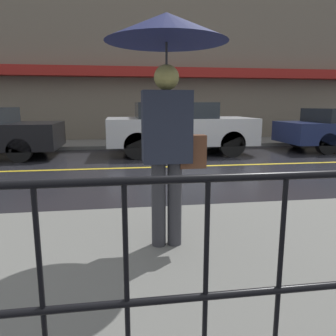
{
  "coord_description": "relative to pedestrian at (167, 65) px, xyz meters",
  "views": [
    {
      "loc": [
        -1.95,
        -7.34,
        1.41
      ],
      "look_at": [
        -1.11,
        -1.66,
        0.3
      ],
      "focal_mm": 35.0,
      "sensor_mm": 36.0,
      "label": 1
    }
  ],
  "objects": [
    {
      "name": "pedestrian",
      "position": [
        0.0,
        0.0,
        0.0
      ],
      "size": [
        1.05,
        1.05,
        2.06
      ],
      "color": "#333338",
      "rests_on": "sidewalk_near"
    },
    {
      "name": "lane_marking",
      "position": [
        1.53,
        4.46,
        -1.75
      ],
      "size": [
        25.2,
        0.12,
        0.01
      ],
      "color": "gold",
      "rests_on": "ground_plane"
    },
    {
      "name": "sidewalk_near",
      "position": [
        1.53,
        -0.33,
        -1.7
      ],
      "size": [
        28.0,
        3.01,
        0.11
      ],
      "color": "slate",
      "rests_on": "ground_plane"
    },
    {
      "name": "sidewalk_far",
      "position": [
        1.53,
        8.83,
        -1.7
      ],
      "size": [
        28.0,
        2.19,
        0.11
      ],
      "color": "slate",
      "rests_on": "ground_plane"
    },
    {
      "name": "ground_plane",
      "position": [
        1.53,
        4.46,
        -1.75
      ],
      "size": [
        80.0,
        80.0,
        0.0
      ],
      "primitive_type": "plane",
      "color": "black"
    },
    {
      "name": "car_silver",
      "position": [
        1.29,
        6.5,
        -0.97
      ],
      "size": [
        4.17,
        1.91,
        1.48
      ],
      "color": "#B2B5BA",
      "rests_on": "ground_plane"
    },
    {
      "name": "building_storefront",
      "position": [
        1.53,
        10.05,
        1.57
      ],
      "size": [
        28.0,
        0.85,
        6.73
      ],
      "color": "#706656",
      "rests_on": "ground_plane"
    }
  ]
}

